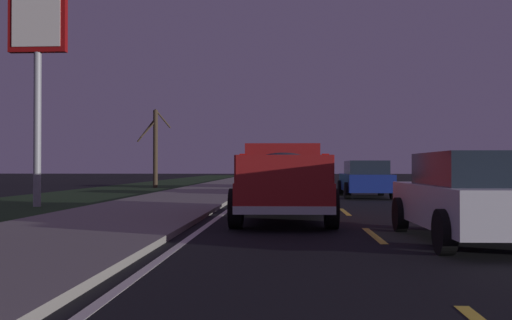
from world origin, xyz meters
TOP-DOWN VIEW (x-y plane):
  - ground at (27.00, 0.00)m, footprint 144.00×144.00m
  - sidewalk_shoulder at (27.00, 5.70)m, footprint 108.00×4.00m
  - grass_verge at (27.00, 10.70)m, footprint 108.00×6.00m
  - lane_markings at (28.78, 2.55)m, footprint 108.00×3.54m
  - pickup_truck at (12.28, 1.75)m, footprint 5.46×2.36m
  - sedan_blue at (22.50, -1.63)m, footprint 4.40×2.02m
  - sedan_white at (8.50, -1.56)m, footprint 4.43×2.07m
  - sedan_green at (31.21, 1.78)m, footprint 4.44×2.09m
  - gas_price_sign at (16.38, 9.75)m, footprint 0.27×1.90m
  - bare_tree_far at (32.43, 9.76)m, footprint 1.55×1.89m

SIDE VIEW (x-z plane):
  - ground at x=27.00m, z-range 0.00..0.00m
  - grass_verge at x=27.00m, z-range 0.00..0.01m
  - lane_markings at x=28.78m, z-range 0.00..0.01m
  - sidewalk_shoulder at x=27.00m, z-range 0.00..0.12m
  - sedan_blue at x=22.50m, z-range 0.01..1.55m
  - sedan_white at x=8.50m, z-range 0.01..1.55m
  - sedan_green at x=31.21m, z-range 0.01..1.55m
  - pickup_truck at x=12.28m, z-range 0.05..1.92m
  - bare_tree_far at x=32.43m, z-range 0.11..4.96m
  - gas_price_sign at x=16.38m, z-range 1.83..9.04m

